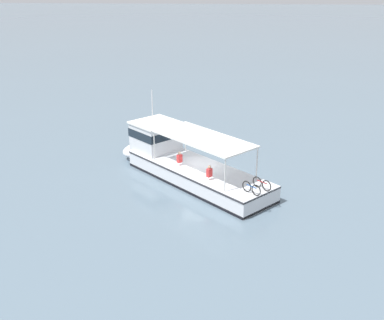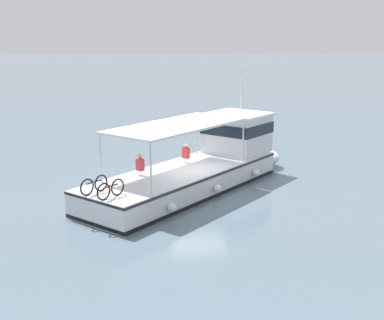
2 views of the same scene
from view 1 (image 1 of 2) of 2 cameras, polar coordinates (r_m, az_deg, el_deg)
ground_plane at (r=31.17m, az=1.21°, el=-2.26°), size 400.00×400.00×0.00m
ferry_main at (r=31.29m, az=-1.24°, el=-0.14°), size 11.33×11.02×5.32m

